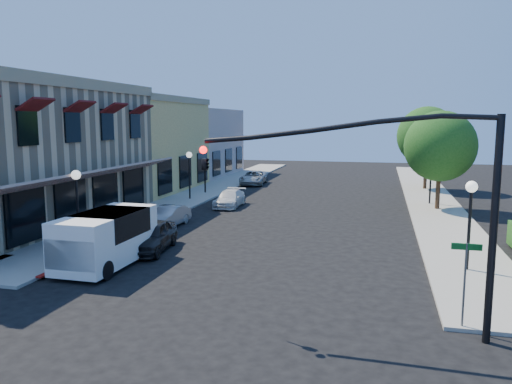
% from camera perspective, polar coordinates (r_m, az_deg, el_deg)
% --- Properties ---
extents(ground, '(120.00, 120.00, 0.00)m').
position_cam_1_polar(ground, '(14.41, -8.39, -15.80)').
color(ground, black).
rests_on(ground, ground).
extents(sidewalk_left, '(3.50, 50.00, 0.12)m').
position_cam_1_polar(sidewalk_left, '(41.92, -5.36, 0.22)').
color(sidewalk_left, gray).
rests_on(sidewalk_left, ground).
extents(sidewalk_right, '(3.50, 50.00, 0.12)m').
position_cam_1_polar(sidewalk_right, '(39.72, 19.19, -0.65)').
color(sidewalk_right, gray).
rests_on(sidewalk_right, ground).
extents(curb_red_strip, '(0.25, 10.00, 0.06)m').
position_cam_1_polar(curb_red_strip, '(24.17, -16.34, -6.13)').
color(curb_red_strip, maroon).
rests_on(curb_red_strip, ground).
extents(yellow_stucco_building, '(10.00, 12.00, 7.60)m').
position_cam_1_polar(yellow_stucco_building, '(43.41, -14.34, 5.23)').
color(yellow_stucco_building, tan).
rests_on(yellow_stucco_building, ground).
extents(pink_stucco_building, '(10.00, 12.00, 7.00)m').
position_cam_1_polar(pink_stucco_building, '(54.26, -8.28, 5.62)').
color(pink_stucco_building, '#C39E94').
rests_on(pink_stucco_building, ground).
extents(street_tree_a, '(4.56, 4.56, 6.48)m').
position_cam_1_polar(street_tree_a, '(34.37, 20.31, 4.93)').
color(street_tree_a, '#352415').
rests_on(street_tree_a, ground).
extents(street_tree_b, '(4.94, 4.94, 7.02)m').
position_cam_1_polar(street_tree_b, '(44.30, 18.98, 6.06)').
color(street_tree_b, '#352415').
rests_on(street_tree_b, ground).
extents(signal_mast_arm, '(8.01, 0.39, 6.00)m').
position_cam_1_polar(signal_mast_arm, '(13.76, 17.00, 0.52)').
color(signal_mast_arm, black).
rests_on(signal_mast_arm, ground).
extents(street_name_sign, '(0.80, 0.06, 2.50)m').
position_cam_1_polar(street_name_sign, '(15.10, 22.79, -8.37)').
color(street_name_sign, '#595B5E').
rests_on(street_name_sign, ground).
extents(lamppost_left_near, '(0.44, 0.44, 3.57)m').
position_cam_1_polar(lamppost_left_near, '(24.51, -19.82, 0.42)').
color(lamppost_left_near, black).
rests_on(lamppost_left_near, ground).
extents(lamppost_left_far, '(0.44, 0.44, 3.57)m').
position_cam_1_polar(lamppost_left_far, '(36.89, -7.64, 3.28)').
color(lamppost_left_far, black).
rests_on(lamppost_left_far, ground).
extents(lamppost_right_near, '(0.44, 0.44, 3.57)m').
position_cam_1_polar(lamppost_right_near, '(20.64, 23.33, -1.13)').
color(lamppost_right_near, black).
rests_on(lamppost_right_near, ground).
extents(lamppost_right_far, '(0.44, 0.44, 3.57)m').
position_cam_1_polar(lamppost_right_far, '(36.42, 19.40, 2.83)').
color(lamppost_right_far, black).
rests_on(lamppost_right_far, ground).
extents(white_van, '(2.22, 4.92, 2.17)m').
position_cam_1_polar(white_van, '(20.97, -16.83, -4.80)').
color(white_van, white).
rests_on(white_van, ground).
extents(parked_car_a, '(2.08, 4.18, 1.37)m').
position_cam_1_polar(parked_car_a, '(22.98, -11.95, -4.96)').
color(parked_car_a, black).
rests_on(parked_car_a, ground).
extents(parked_car_b, '(1.46, 3.53, 1.13)m').
position_cam_1_polar(parked_car_b, '(28.07, -9.98, -2.77)').
color(parked_car_b, '#9C9DA1').
rests_on(parked_car_b, ground).
extents(parked_car_c, '(1.66, 3.89, 1.12)m').
position_cam_1_polar(parked_car_c, '(34.04, -3.02, -0.75)').
color(parked_car_c, silver).
rests_on(parked_car_c, ground).
extents(parked_car_d, '(2.42, 4.64, 1.25)m').
position_cam_1_polar(parked_car_d, '(45.82, -0.29, 1.64)').
color(parked_car_d, '#9EA0A3').
rests_on(parked_car_d, ground).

